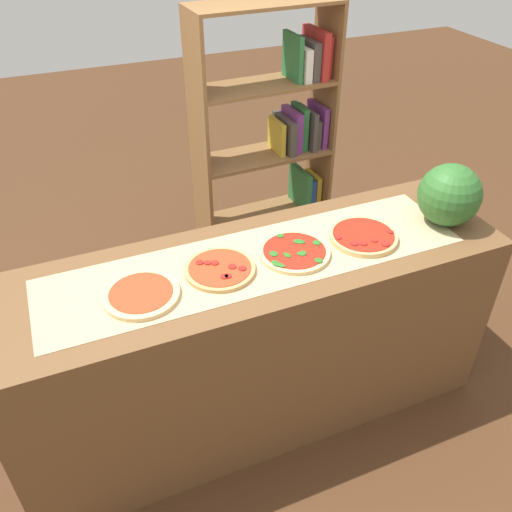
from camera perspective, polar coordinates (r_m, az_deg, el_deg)
ground_plane at (r=2.83m, az=-0.00°, el=-15.49°), size 12.00×12.00×0.00m
counter at (r=2.48m, az=-0.00°, el=-8.93°), size 2.14×0.63×0.92m
parchment_paper at (r=2.18m, az=-0.00°, el=-0.40°), size 1.75×0.43×0.00m
pizza_plain_0 at (r=2.04m, az=-12.13°, el=-4.00°), size 0.29×0.29×0.02m
pizza_pepperoni_1 at (r=2.12m, az=-3.86°, el=-1.39°), size 0.28×0.28×0.02m
pizza_spinach_2 at (r=2.21m, az=4.10°, el=0.43°), size 0.30×0.30×0.03m
pizza_pepperoni_3 at (r=2.34m, az=11.35°, el=2.06°), size 0.29×0.29×0.03m
watermelon at (r=2.50m, az=19.90°, el=6.13°), size 0.28×0.28×0.28m
bookshelf at (r=3.27m, az=2.62°, el=10.62°), size 0.81×0.33×1.67m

